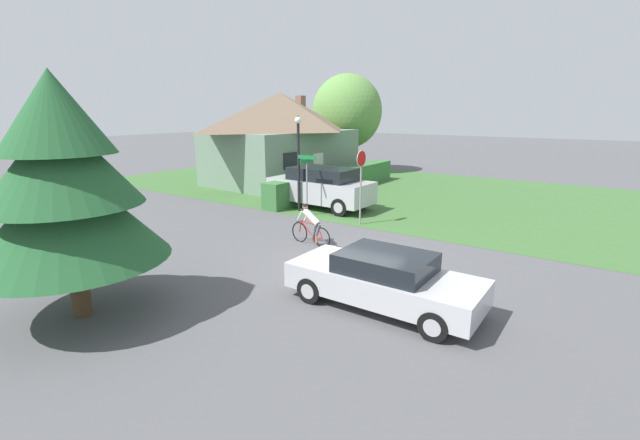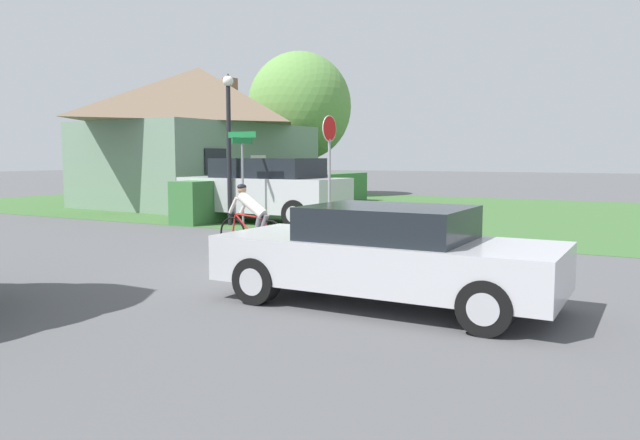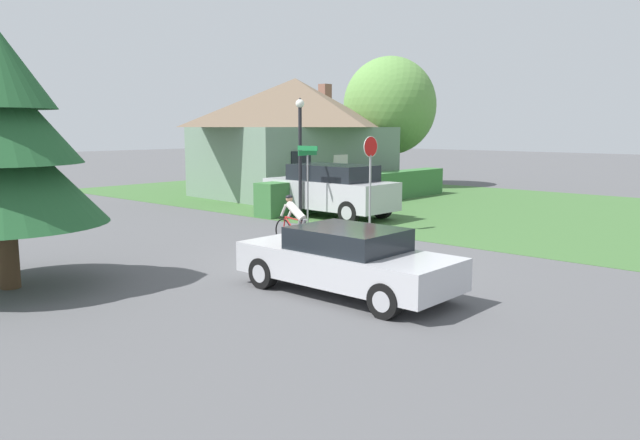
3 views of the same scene
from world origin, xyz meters
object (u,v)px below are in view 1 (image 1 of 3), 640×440
(stop_sign, at_px, (361,174))
(cottage_house, at_px, (281,136))
(sedan_left_lane, at_px, (384,280))
(cyclist, at_px, (311,225))
(conifer_tall_near, at_px, (64,182))
(parked_suv_right, at_px, (321,187))
(street_name_sign, at_px, (307,174))
(street_lamp, at_px, (298,152))
(deciduous_tree_right, at_px, (347,111))

(stop_sign, bearing_deg, cottage_house, -121.71)
(sedan_left_lane, height_order, cyclist, cyclist)
(sedan_left_lane, bearing_deg, conifer_tall_near, 38.35)
(cottage_house, height_order, parked_suv_right, cottage_house)
(stop_sign, relative_size, conifer_tall_near, 0.56)
(street_name_sign, bearing_deg, parked_suv_right, 13.40)
(street_lamp, height_order, street_name_sign, street_lamp)
(deciduous_tree_right, bearing_deg, sedan_left_lane, -146.48)
(sedan_left_lane, bearing_deg, street_lamp, -41.18)
(sedan_left_lane, distance_m, street_lamp, 10.31)
(conifer_tall_near, bearing_deg, stop_sign, -6.69)
(parked_suv_right, bearing_deg, cyclist, 122.06)
(stop_sign, relative_size, street_name_sign, 1.13)
(parked_suv_right, bearing_deg, street_lamp, 69.64)
(street_name_sign, xyz_separation_m, deciduous_tree_right, (12.94, 5.89, 2.56))
(sedan_left_lane, relative_size, parked_suv_right, 0.90)
(cottage_house, bearing_deg, stop_sign, -120.75)
(deciduous_tree_right, bearing_deg, cyclist, -152.42)
(street_lamp, xyz_separation_m, conifer_tall_near, (-10.89, -2.24, 0.32))
(conifer_tall_near, bearing_deg, cyclist, -9.25)
(cottage_house, distance_m, stop_sign, 11.42)
(parked_suv_right, relative_size, conifer_tall_near, 0.95)
(parked_suv_right, xyz_separation_m, street_name_sign, (-1.62, -0.39, 0.83))
(cottage_house, height_order, street_lamp, cottage_house)
(stop_sign, bearing_deg, street_lamp, -95.53)
(parked_suv_right, relative_size, stop_sign, 1.68)
(conifer_tall_near, xyz_separation_m, deciduous_tree_right, (23.34, 7.32, 1.38))
(sedan_left_lane, xyz_separation_m, conifer_tall_near, (-4.21, 5.35, 2.34))
(parked_suv_right, bearing_deg, conifer_tall_near, 99.42)
(stop_sign, xyz_separation_m, street_lamp, (0.50, 3.46, 0.63))
(street_lamp, xyz_separation_m, deciduous_tree_right, (12.44, 5.07, 1.71))
(street_name_sign, bearing_deg, cottage_house, 46.43)
(parked_suv_right, distance_m, street_name_sign, 1.86)
(cottage_house, bearing_deg, deciduous_tree_right, -3.94)
(cyclist, relative_size, street_name_sign, 0.67)
(parked_suv_right, height_order, stop_sign, stop_sign)
(conifer_tall_near, relative_size, deciduous_tree_right, 0.75)
(cyclist, relative_size, stop_sign, 0.59)
(street_name_sign, bearing_deg, deciduous_tree_right, 24.48)
(sedan_left_lane, distance_m, deciduous_tree_right, 23.24)
(cottage_house, xyz_separation_m, street_name_sign, (-6.43, -6.76, -1.06))
(street_name_sign, relative_size, deciduous_tree_right, 0.37)
(cottage_house, height_order, conifer_tall_near, cottage_house)
(parked_suv_right, height_order, street_name_sign, street_name_sign)
(cyclist, height_order, parked_suv_right, parked_suv_right)
(street_lamp, relative_size, deciduous_tree_right, 0.60)
(street_name_sign, relative_size, conifer_tall_near, 0.50)
(parked_suv_right, bearing_deg, deciduous_tree_right, -63.20)
(stop_sign, xyz_separation_m, deciduous_tree_right, (12.94, 8.53, 2.34))
(cyclist, relative_size, deciduous_tree_right, 0.25)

